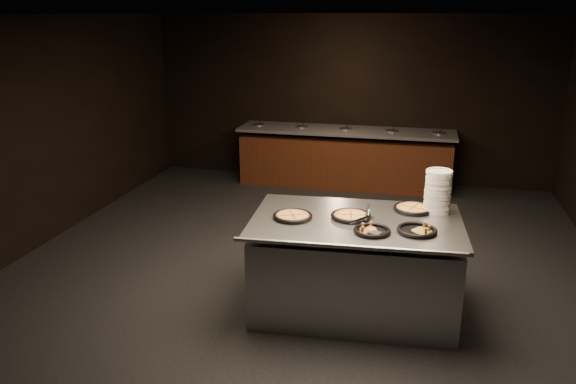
# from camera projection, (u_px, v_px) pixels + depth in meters

# --- Properties ---
(room) EXTENTS (7.02, 8.02, 2.92)m
(room) POSITION_uv_depth(u_px,v_px,m) (303.00, 153.00, 6.16)
(room) COLOR black
(room) RESTS_ON ground
(salad_bar) EXTENTS (3.70, 0.83, 1.18)m
(salad_bar) POSITION_uv_depth(u_px,v_px,m) (345.00, 161.00, 9.77)
(salad_bar) COLOR #5F2C16
(salad_bar) RESTS_ON ground
(serving_counter) EXTENTS (2.13, 1.43, 0.99)m
(serving_counter) POSITION_uv_depth(u_px,v_px,m) (354.00, 267.00, 5.66)
(serving_counter) COLOR #B4B6BB
(serving_counter) RESTS_ON ground
(plate_stack) EXTENTS (0.26, 0.26, 0.44)m
(plate_stack) POSITION_uv_depth(u_px,v_px,m) (438.00, 192.00, 5.63)
(plate_stack) COLOR white
(plate_stack) RESTS_ON serving_counter
(pan_veggie_whole) EXTENTS (0.39, 0.39, 0.04)m
(pan_veggie_whole) POSITION_uv_depth(u_px,v_px,m) (293.00, 216.00, 5.54)
(pan_veggie_whole) COLOR black
(pan_veggie_whole) RESTS_ON serving_counter
(pan_cheese_whole) EXTENTS (0.40, 0.40, 0.04)m
(pan_cheese_whole) POSITION_uv_depth(u_px,v_px,m) (351.00, 216.00, 5.54)
(pan_cheese_whole) COLOR black
(pan_cheese_whole) RESTS_ON serving_counter
(pan_cheese_slices_a) EXTENTS (0.40, 0.40, 0.04)m
(pan_cheese_slices_a) POSITION_uv_depth(u_px,v_px,m) (413.00, 208.00, 5.75)
(pan_cheese_slices_a) COLOR black
(pan_cheese_slices_a) RESTS_ON serving_counter
(pan_cheese_slices_b) EXTENTS (0.34, 0.34, 0.04)m
(pan_cheese_slices_b) POSITION_uv_depth(u_px,v_px,m) (372.00, 231.00, 5.17)
(pan_cheese_slices_b) COLOR black
(pan_cheese_slices_b) RESTS_ON serving_counter
(pan_veggie_slices) EXTENTS (0.37, 0.37, 0.04)m
(pan_veggie_slices) POSITION_uv_depth(u_px,v_px,m) (417.00, 230.00, 5.18)
(pan_veggie_slices) COLOR black
(pan_veggie_slices) RESTS_ON serving_counter
(server_left) EXTENTS (0.10, 0.34, 0.16)m
(server_left) POSITION_uv_depth(u_px,v_px,m) (368.00, 213.00, 5.44)
(server_left) COLOR #B4B6BB
(server_left) RESTS_ON serving_counter
(server_right) EXTENTS (0.32, 0.20, 0.17)m
(server_right) POSITION_uv_depth(u_px,v_px,m) (363.00, 223.00, 5.17)
(server_right) COLOR #B4B6BB
(server_right) RESTS_ON serving_counter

